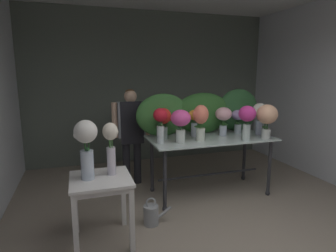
# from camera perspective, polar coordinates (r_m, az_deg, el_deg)

# --- Properties ---
(ground_plane) EXTENTS (8.60, 8.60, 0.00)m
(ground_plane) POSITION_cam_1_polar(r_m,az_deg,el_deg) (4.43, 3.29, -13.42)
(ground_plane) COLOR gray
(wall_back) EXTENTS (5.02, 0.12, 2.99)m
(wall_back) POSITION_cam_1_polar(r_m,az_deg,el_deg) (5.91, -3.40, 7.64)
(wall_back) COLOR slate
(wall_back) RESTS_ON ground
(wall_right) EXTENTS (0.12, 4.03, 2.99)m
(wall_right) POSITION_cam_1_polar(r_m,az_deg,el_deg) (5.49, 28.94, 6.09)
(wall_right) COLOR silver
(wall_right) RESTS_ON ground
(display_table_glass) EXTENTS (1.81, 0.86, 0.87)m
(display_table_glass) POSITION_cam_1_polar(r_m,az_deg,el_deg) (4.27, 8.41, -4.13)
(display_table_glass) COLOR silver
(display_table_glass) RESTS_ON ground
(side_table_white) EXTENTS (0.62, 0.63, 0.73)m
(side_table_white) POSITION_cam_1_polar(r_m,az_deg,el_deg) (3.15, -13.21, -11.76)
(side_table_white) COLOR white
(side_table_white) RESTS_ON ground
(florist) EXTENTS (0.60, 0.24, 1.55)m
(florist) POSITION_cam_1_polar(r_m,az_deg,el_deg) (4.59, -7.34, -0.16)
(florist) COLOR #232328
(florist) RESTS_ON ground
(foliage_backdrop) EXTENTS (2.02, 0.32, 0.68)m
(foliage_backdrop) POSITION_cam_1_polar(r_m,az_deg,el_deg) (4.46, 6.92, 2.64)
(foliage_backdrop) COLOR #387033
(foliage_backdrop) RESTS_ON display_table_glass
(vase_blush_roses) EXTENTS (0.25, 0.25, 0.43)m
(vase_blush_roses) POSITION_cam_1_polar(r_m,az_deg,el_deg) (4.33, 10.96, 1.75)
(vase_blush_roses) COLOR silver
(vase_blush_roses) RESTS_ON display_table_glass
(vase_lilac_dahlias) EXTENTS (0.22, 0.21, 0.37)m
(vase_lilac_dahlias) POSITION_cam_1_polar(r_m,az_deg,el_deg) (4.57, 13.85, 1.51)
(vase_lilac_dahlias) COLOR silver
(vase_lilac_dahlias) RESTS_ON display_table_glass
(vase_coral_carnations) EXTENTS (0.23, 0.21, 0.50)m
(vase_coral_carnations) POSITION_cam_1_polar(r_m,az_deg,el_deg) (3.96, 6.52, 1.32)
(vase_coral_carnations) COLOR silver
(vase_coral_carnations) RESTS_ON display_table_glass
(vase_crimson_snapdragons) EXTENTS (0.20, 0.19, 0.47)m
(vase_crimson_snapdragons) POSITION_cam_1_polar(r_m,az_deg,el_deg) (3.80, -1.52, 0.83)
(vase_crimson_snapdragons) COLOR silver
(vase_crimson_snapdragons) RESTS_ON display_table_glass
(vase_ivory_peonies) EXTENTS (0.22, 0.20, 0.48)m
(vase_ivory_peonies) POSITION_cam_1_polar(r_m,az_deg,el_deg) (4.57, 17.75, 2.24)
(vase_ivory_peonies) COLOR silver
(vase_ivory_peonies) RESTS_ON display_table_glass
(vase_fuchsia_freesia) EXTENTS (0.27, 0.27, 0.45)m
(vase_fuchsia_freesia) POSITION_cam_1_polar(r_m,az_deg,el_deg) (3.83, 2.55, 0.85)
(vase_fuchsia_freesia) COLOR silver
(vase_fuchsia_freesia) RESTS_ON display_table_glass
(vase_peach_tulips) EXTENTS (0.30, 0.30, 0.49)m
(vase_peach_tulips) POSITION_cam_1_polar(r_m,az_deg,el_deg) (4.28, 19.10, 1.75)
(vase_peach_tulips) COLOR silver
(vase_peach_tulips) RESTS_ON display_table_glass
(vase_sunset_hydrangea) EXTENTS (0.21, 0.18, 0.40)m
(vase_sunset_hydrangea) POSITION_cam_1_polar(r_m,az_deg,el_deg) (4.24, 5.25, 1.23)
(vase_sunset_hydrangea) COLOR silver
(vase_sunset_hydrangea) RESTS_ON display_table_glass
(vase_scarlet_stock) EXTENTS (0.26, 0.22, 0.44)m
(vase_scarlet_stock) POSITION_cam_1_polar(r_m,az_deg,el_deg) (4.07, -0.88, 1.20)
(vase_scarlet_stock) COLOR silver
(vase_scarlet_stock) RESTS_ON display_table_glass
(vase_magenta_anemones) EXTENTS (0.24, 0.24, 0.49)m
(vase_magenta_anemones) POSITION_cam_1_polar(r_m,az_deg,el_deg) (4.09, 15.47, 1.52)
(vase_magenta_anemones) COLOR silver
(vase_magenta_anemones) RESTS_ON display_table_glass
(vase_white_roses_tall) EXTENTS (0.24, 0.23, 0.62)m
(vase_white_roses_tall) POSITION_cam_1_polar(r_m,az_deg,el_deg) (3.00, -15.96, -3.52)
(vase_white_roses_tall) COLOR silver
(vase_white_roses_tall) RESTS_ON side_table_white
(vase_cream_lisianthus_tall) EXTENTS (0.17, 0.16, 0.56)m
(vase_cream_lisianthus_tall) POSITION_cam_1_polar(r_m,az_deg,el_deg) (3.08, -11.31, -3.70)
(vase_cream_lisianthus_tall) COLOR silver
(vase_cream_lisianthus_tall) RESTS_ON side_table_white
(watering_can) EXTENTS (0.35, 0.18, 0.34)m
(watering_can) POSITION_cam_1_polar(r_m,az_deg,el_deg) (3.60, -3.31, -17.18)
(watering_can) COLOR #999EA3
(watering_can) RESTS_ON ground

